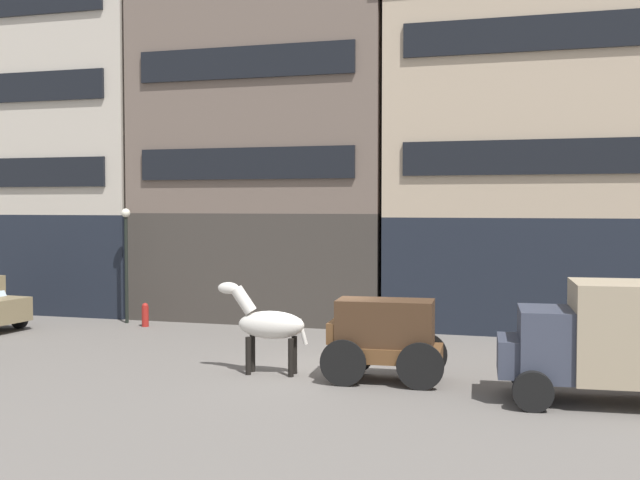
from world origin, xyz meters
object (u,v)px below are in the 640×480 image
Objects in this scene: cargo_wagon at (383,334)px; streetlamp_curbside at (126,249)px; delivery_truck_far at (612,338)px; draft_horse at (267,324)px; fire_hydrant_curbside at (145,314)px.

cargo_wagon is 0.73× the size of streetlamp_curbside.
streetlamp_curbside is (-15.76, 7.23, 1.25)m from delivery_truck_far.
draft_horse is 0.53× the size of delivery_truck_far.
streetlamp_curbside is 2.53m from fire_hydrant_curbside.
streetlamp_curbside reaches higher than cargo_wagon.
draft_horse is 8.97m from fire_hydrant_curbside.
delivery_truck_far is 1.08× the size of streetlamp_curbside.
draft_horse is 8.08m from delivery_truck_far.
delivery_truck_far reaches higher than fire_hydrant_curbside.
draft_horse reaches higher than fire_hydrant_curbside.
delivery_truck_far is 17.39m from streetlamp_curbside.
cargo_wagon is 1.27× the size of draft_horse.
delivery_truck_far is at bearing -24.39° from fire_hydrant_curbside.
draft_horse is (-2.95, -0.00, 0.12)m from cargo_wagon.
fire_hydrant_curbside is at bearing 148.44° from cargo_wagon.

